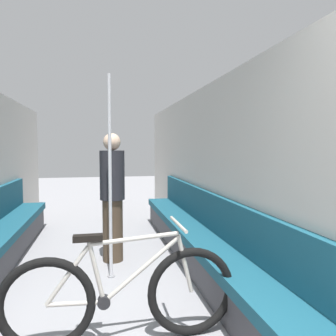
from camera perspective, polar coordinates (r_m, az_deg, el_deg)
wall_right at (r=3.78m, az=9.66°, el=-1.07°), size 0.10×8.96×2.19m
bench_seat_row_right at (r=3.93m, az=5.73°, el=-12.86°), size 0.44×4.97×0.86m
bicycle at (r=2.52m, az=-8.05°, el=-21.12°), size 1.68×0.46×0.86m
grab_pole_near at (r=3.53m, az=-10.05°, el=-2.03°), size 0.08×0.08×2.17m
passenger_standing at (r=4.07m, az=-9.65°, el=-4.78°), size 0.30×0.30×1.57m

